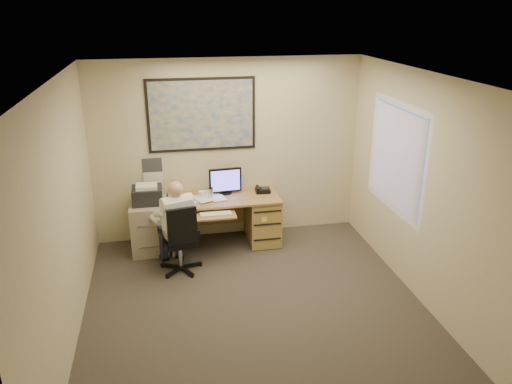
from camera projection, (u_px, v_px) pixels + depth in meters
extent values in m
cube|color=#38332B|center=(257.00, 313.00, 5.85)|extent=(4.00, 4.50, 0.00)
cube|color=white|center=(257.00, 79.00, 4.89)|extent=(4.00, 4.50, 0.00)
cube|color=beige|center=(228.00, 150.00, 7.44)|extent=(4.00, 0.00, 2.70)
cube|color=beige|center=(323.00, 333.00, 3.31)|extent=(4.00, 0.00, 2.70)
cube|color=beige|center=(62.00, 221.00, 5.01)|extent=(0.00, 4.50, 2.70)
cube|color=beige|center=(428.00, 194.00, 5.73)|extent=(0.00, 4.50, 2.70)
cube|color=#9D7A43|center=(224.00, 198.00, 7.29)|extent=(1.60, 0.75, 0.03)
cube|color=#B19348|center=(262.00, 218.00, 7.52)|extent=(0.45, 0.70, 0.70)
cube|color=#B19348|center=(172.00, 226.00, 7.28)|extent=(0.04, 0.70, 0.70)
cube|color=#B19348|center=(222.00, 207.00, 7.71)|extent=(1.55, 0.03, 0.55)
cylinder|color=black|center=(225.00, 193.00, 7.42)|extent=(0.19, 0.19, 0.02)
cube|color=black|center=(225.00, 180.00, 7.33)|extent=(0.48, 0.07, 0.36)
cube|color=#635DFF|center=(226.00, 181.00, 7.31)|extent=(0.43, 0.03, 0.31)
cube|color=#9D7A43|center=(216.00, 216.00, 6.87)|extent=(0.55, 0.30, 0.02)
cube|color=beige|center=(216.00, 214.00, 6.86)|extent=(0.43, 0.14, 0.02)
cube|color=black|center=(263.00, 190.00, 7.46)|extent=(0.22, 0.20, 0.05)
cylinder|color=silver|center=(211.00, 194.00, 7.18)|extent=(0.07, 0.07, 0.16)
cylinder|color=white|center=(202.00, 194.00, 7.24)|extent=(0.08, 0.08, 0.10)
cube|color=white|center=(193.00, 198.00, 7.20)|extent=(0.60, 0.56, 0.02)
cube|color=#1E4C93|center=(202.00, 115.00, 7.16)|extent=(1.56, 0.03, 1.06)
cube|color=white|center=(153.00, 172.00, 7.32)|extent=(0.28, 0.01, 0.42)
cube|color=#A49C84|center=(150.00, 226.00, 7.24)|extent=(0.53, 0.63, 0.74)
cube|color=black|center=(147.00, 195.00, 7.07)|extent=(0.42, 0.37, 0.23)
cube|color=white|center=(147.00, 186.00, 7.00)|extent=(0.29, 0.23, 0.05)
cylinder|color=silver|center=(180.00, 254.00, 6.72)|extent=(0.05, 0.05, 0.37)
cube|color=black|center=(179.00, 241.00, 6.65)|extent=(0.49, 0.49, 0.06)
cube|color=black|center=(176.00, 227.00, 6.35)|extent=(0.39, 0.13, 0.50)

